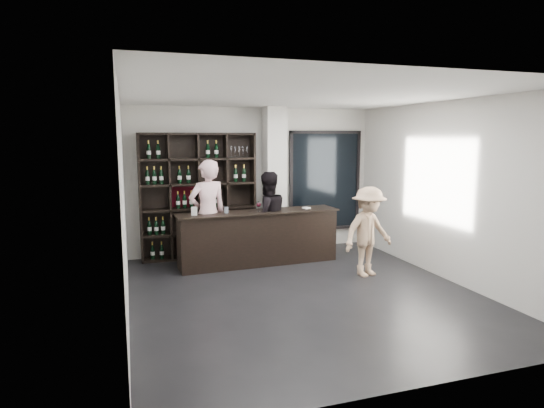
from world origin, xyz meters
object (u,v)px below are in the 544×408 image
object	(u,v)px
tasting_counter	(259,238)
customer	(368,232)
taster_black	(267,217)
wine_shelf	(199,196)
taster_pink	(208,214)

from	to	relation	value
tasting_counter	customer	distance (m)	2.00
tasting_counter	taster_black	size ratio (longest dim) A/B	1.77
wine_shelf	tasting_counter	distance (m)	1.45
wine_shelf	tasting_counter	size ratio (longest dim) A/B	0.80
customer	tasting_counter	bearing A→B (deg)	127.72
wine_shelf	taster_pink	world-z (taller)	wine_shelf
tasting_counter	taster_black	xyz separation A→B (m)	(0.19, 0.10, 0.35)
customer	taster_black	bearing A→B (deg)	121.71
wine_shelf	taster_pink	xyz separation A→B (m)	(0.05, -0.72, -0.24)
wine_shelf	taster_pink	distance (m)	0.75
wine_shelf	customer	bearing A→B (deg)	-39.47
taster_black	customer	bearing A→B (deg)	126.16
taster_pink	taster_black	xyz separation A→B (m)	(1.11, 0.00, -0.12)
wine_shelf	tasting_counter	bearing A→B (deg)	-40.27
taster_pink	customer	distance (m)	2.81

